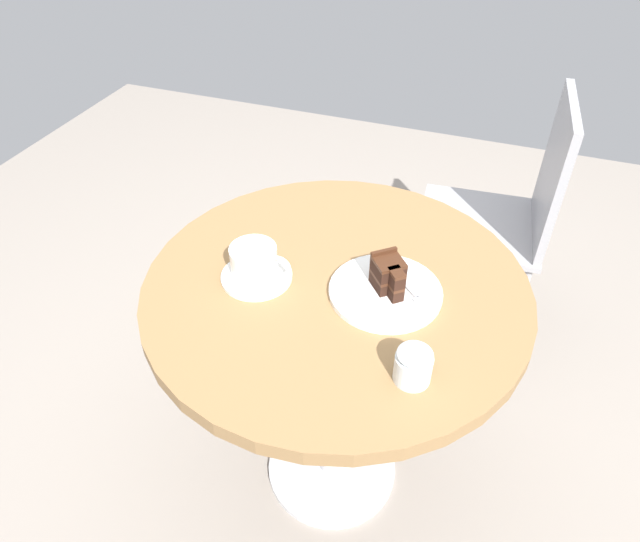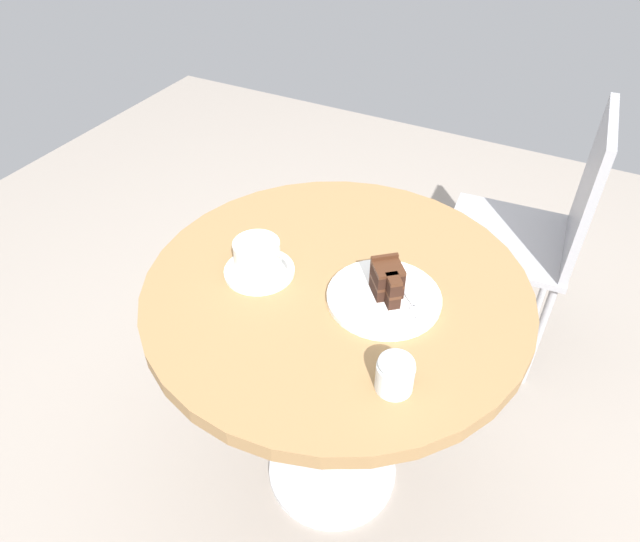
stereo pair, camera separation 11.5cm
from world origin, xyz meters
name	(u,v)px [view 1 (the left image)]	position (x,y,z in m)	size (l,w,h in m)	color
ground_plane	(332,469)	(0.00, 0.00, -0.01)	(4.40, 4.40, 0.01)	gray
cafe_table	(335,321)	(0.00, 0.00, 0.61)	(0.81, 0.81, 0.72)	olive
saucer	(257,276)	(-0.16, -0.04, 0.73)	(0.15, 0.15, 0.01)	white
coffee_cup	(255,260)	(-0.17, -0.04, 0.76)	(0.13, 0.10, 0.07)	white
teaspoon	(241,285)	(-0.18, -0.09, 0.73)	(0.10, 0.02, 0.00)	silver
cake_plate	(385,292)	(0.11, 0.00, 0.73)	(0.23, 0.23, 0.01)	white
cake_slice	(389,275)	(0.11, 0.01, 0.77)	(0.08, 0.09, 0.07)	black
fork	(412,292)	(0.16, 0.01, 0.74)	(0.11, 0.10, 0.00)	silver
napkin	(381,296)	(0.10, -0.01, 0.72)	(0.18, 0.18, 0.00)	beige
cafe_chair	(511,209)	(0.33, 0.74, 0.51)	(0.41, 0.41, 0.87)	#9E9EA3
sugar_pot	(413,365)	(0.20, -0.20, 0.76)	(0.07, 0.07, 0.07)	silver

